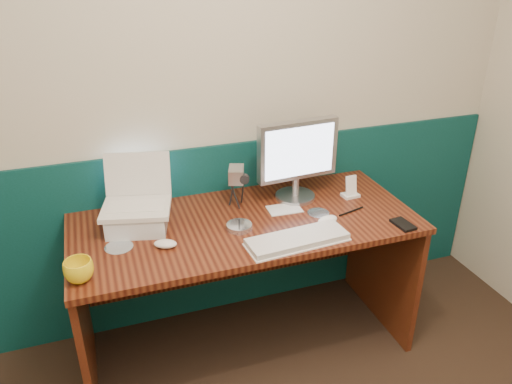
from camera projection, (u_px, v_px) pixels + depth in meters
name	position (u px, v px, depth m)	size (l,w,h in m)	color
back_wall	(188.00, 99.00, 2.37)	(3.50, 0.04, 2.50)	#BCB59F
wainscot	(197.00, 235.00, 2.69)	(3.48, 0.02, 1.00)	#073530
desk	(246.00, 286.00, 2.49)	(1.60, 0.70, 0.75)	#361109
laptop_riser	(138.00, 219.00, 2.25)	(0.26, 0.22, 0.09)	silver
laptop	(134.00, 185.00, 2.17)	(0.30, 0.23, 0.25)	silver
monitor	(296.00, 160.00, 2.45)	(0.41, 0.12, 0.41)	#A2A2A7
keyboard	(297.00, 240.00, 2.15)	(0.44, 0.15, 0.03)	silver
mouse_right	(327.00, 220.00, 2.29)	(0.11, 0.06, 0.04)	white
mouse_left	(165.00, 244.00, 2.11)	(0.10, 0.06, 0.03)	white
mug	(79.00, 271.00, 1.89)	(0.11, 0.11, 0.09)	yellow
camcorder	(237.00, 189.00, 2.42)	(0.08, 0.12, 0.19)	#B1B1B6
cd_spindle	(239.00, 227.00, 2.25)	(0.12, 0.12, 0.02)	silver
cd_loose_a	(119.00, 247.00, 2.12)	(0.12, 0.12, 0.00)	silver
cd_loose_b	(318.00, 213.00, 2.39)	(0.11, 0.11, 0.00)	silver
pen	(351.00, 211.00, 2.40)	(0.01, 0.01, 0.15)	black
papers	(284.00, 209.00, 2.42)	(0.16, 0.11, 0.00)	silver
dock	(350.00, 195.00, 2.55)	(0.08, 0.06, 0.02)	white
music_player	(351.00, 185.00, 2.52)	(0.06, 0.01, 0.10)	white
pda	(403.00, 224.00, 2.28)	(0.07, 0.12, 0.01)	black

